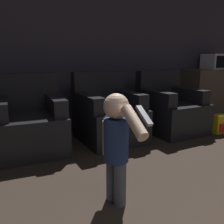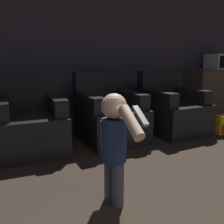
{
  "view_description": "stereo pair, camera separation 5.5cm",
  "coord_description": "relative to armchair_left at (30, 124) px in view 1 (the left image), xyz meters",
  "views": [
    {
      "loc": [
        -1.19,
        0.45,
        1.11
      ],
      "look_at": [
        -0.17,
        2.79,
        0.56
      ],
      "focal_mm": 40.0,
      "sensor_mm": 36.0,
      "label": 1
    },
    {
      "loc": [
        -1.14,
        0.43,
        1.11
      ],
      "look_at": [
        -0.17,
        2.79,
        0.56
      ],
      "focal_mm": 40.0,
      "sensor_mm": 36.0,
      "label": 2
    }
  ],
  "objects": [
    {
      "name": "armchair_right",
      "position": [
        2.08,
        -0.0,
        0.0
      ],
      "size": [
        0.85,
        0.94,
        0.93
      ],
      "rotation": [
        0.0,
        0.0,
        0.08
      ],
      "color": "black",
      "rests_on": "ground_plane"
    },
    {
      "name": "microwave",
      "position": [
        3.56,
        0.59,
        0.72
      ],
      "size": [
        0.46,
        0.39,
        0.29
      ],
      "color": "silver",
      "rests_on": "kitchen_counter"
    },
    {
      "name": "person_toddler",
      "position": [
        0.48,
        -1.49,
        0.18
      ],
      "size": [
        0.19,
        0.59,
        0.87
      ],
      "rotation": [
        0.0,
        0.0,
        1.76
      ],
      "color": "#474C56",
      "rests_on": "ground_plane"
    },
    {
      "name": "wall_back",
      "position": [
        0.93,
        0.94,
        0.97
      ],
      "size": [
        8.4,
        0.05,
        2.6
      ],
      "color": "#3D3842",
      "rests_on": "ground_plane"
    },
    {
      "name": "kitchen_counter",
      "position": [
        3.48,
        0.59,
        0.12
      ],
      "size": [
        1.1,
        0.56,
        0.91
      ],
      "color": "brown",
      "rests_on": "ground_plane"
    },
    {
      "name": "toy_backpack",
      "position": [
        2.7,
        -0.41,
        -0.19
      ],
      "size": [
        0.22,
        0.17,
        0.28
      ],
      "color": "yellow",
      "rests_on": "ground_plane"
    },
    {
      "name": "armchair_left",
      "position": [
        0.0,
        0.0,
        0.0
      ],
      "size": [
        0.79,
        0.89,
        0.93
      ],
      "rotation": [
        0.0,
        0.0,
        -0.01
      ],
      "color": "black",
      "rests_on": "ground_plane"
    },
    {
      "name": "armchair_middle",
      "position": [
        1.04,
        -0.0,
        0.0
      ],
      "size": [
        0.85,
        0.93,
        0.93
      ],
      "rotation": [
        0.0,
        0.0,
        0.07
      ],
      "color": "black",
      "rests_on": "ground_plane"
    }
  ]
}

